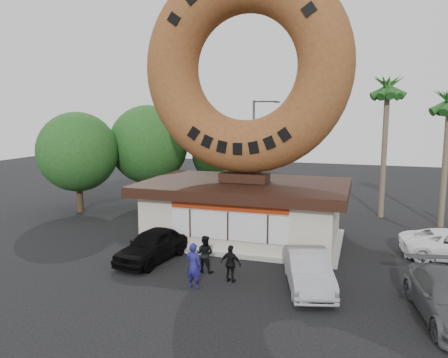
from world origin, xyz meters
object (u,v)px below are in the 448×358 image
giant_donut (245,68)px  car_black (152,245)px  person_left (194,266)px  street_lamp (255,146)px  person_right (231,264)px  person_center (205,254)px  car_silver (308,270)px  donut_shop (244,209)px

giant_donut → car_black: 10.44m
person_left → street_lamp: bearing=-76.0°
person_right → person_left: bearing=49.5°
street_lamp → person_center: (1.50, -15.42, -3.64)m
person_right → car_silver: bearing=-163.8°
car_silver → giant_donut: bearing=111.3°
donut_shop → person_left: bearing=-91.3°
donut_shop → person_left: 7.28m
person_left → car_silver: person_left is taller
giant_donut → person_center: size_ratio=6.71×
car_black → car_silver: car_black is taller
giant_donut → street_lamp: 11.32m
donut_shop → person_right: size_ratio=7.00×
street_lamp → car_silver: 17.35m
person_left → person_right: size_ratio=1.18×
person_left → donut_shop: bearing=-82.9°
person_center → person_right: 1.64m
giant_donut → car_silver: (4.28, -5.80, -8.69)m
giant_donut → person_left: 11.17m
street_lamp → car_black: bearing=-95.5°
car_black → person_left: bearing=-29.7°
street_lamp → person_left: bearing=-84.4°
donut_shop → giant_donut: 7.68m
car_black → person_center: bearing=-3.8°
giant_donut → car_black: giant_donut is taller
person_center → car_black: bearing=-8.9°
person_left → car_black: (-3.12, 2.47, -0.18)m
person_left → person_right: (1.26, 1.06, -0.15)m
person_center → car_black: person_center is taller
street_lamp → person_center: size_ratio=4.75×
person_right → car_black: 4.60m
person_center → car_black: size_ratio=0.37×
giant_donut → person_right: giant_donut is taller
giant_donut → car_silver: size_ratio=2.45×
person_center → car_silver: bearing=178.8°
donut_shop → person_right: (1.10, -6.17, -0.97)m
giant_donut → person_center: (-0.36, -5.42, -8.61)m
person_left → person_right: 1.66m
donut_shop → person_right: 6.34m
street_lamp → person_center: bearing=-84.4°
car_silver → street_lamp: bearing=96.1°
donut_shop → person_center: size_ratio=6.65×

